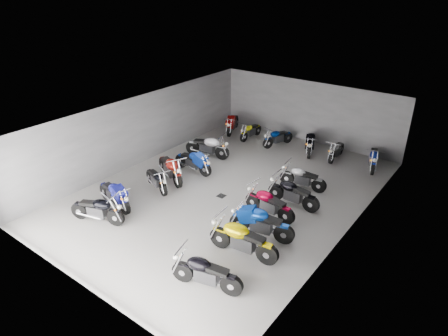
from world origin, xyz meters
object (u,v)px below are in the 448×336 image
(motorcycle_right_e, at_px, (293,193))
(motorcycle_left_f, at_px, (208,146))
(motorcycle_back_d, at_px, (310,142))
(motorcycle_back_e, at_px, (336,150))
(motorcycle_left_a, at_px, (98,210))
(motorcycle_back_b, at_px, (251,131))
(motorcycle_left_d, at_px, (170,168))
(motorcycle_right_a, at_px, (206,273))
(motorcycle_back_a, at_px, (232,123))
(motorcycle_right_c, at_px, (261,223))
(motorcycle_right_d, at_px, (269,204))
(motorcycle_back_f, at_px, (374,158))
(motorcycle_left_c, at_px, (157,179))
(motorcycle_back_c, at_px, (278,137))
(motorcycle_right_b, at_px, (242,240))
(motorcycle_left_e, at_px, (193,162))
(motorcycle_right_f, at_px, (302,178))
(motorcycle_left_b, at_px, (115,194))
(drain_grate, at_px, (221,196))

(motorcycle_right_e, bearing_deg, motorcycle_left_f, 74.96)
(motorcycle_back_d, height_order, motorcycle_back_e, motorcycle_back_d)
(motorcycle_left_a, relative_size, motorcycle_back_b, 1.12)
(motorcycle_left_a, distance_m, motorcycle_left_d, 3.94)
(motorcycle_right_a, distance_m, motorcycle_back_d, 10.74)
(motorcycle_left_d, relative_size, motorcycle_back_a, 1.05)
(motorcycle_back_d, relative_size, motorcycle_back_e, 1.12)
(motorcycle_right_c, relative_size, motorcycle_back_a, 1.10)
(motorcycle_right_d, bearing_deg, motorcycle_back_f, -10.52)
(motorcycle_right_c, height_order, motorcycle_back_a, motorcycle_right_c)
(motorcycle_left_c, bearing_deg, motorcycle_back_f, 159.46)
(motorcycle_left_f, distance_m, motorcycle_right_a, 9.05)
(motorcycle_back_c, bearing_deg, motorcycle_right_b, 131.87)
(motorcycle_left_e, relative_size, motorcycle_right_a, 0.98)
(motorcycle_right_b, xyz_separation_m, motorcycle_right_e, (-0.18, 3.67, -0.05))
(motorcycle_right_a, distance_m, motorcycle_right_e, 5.51)
(motorcycle_back_b, relative_size, motorcycle_back_d, 0.88)
(motorcycle_left_d, bearing_deg, motorcycle_right_a, 76.57)
(motorcycle_right_d, bearing_deg, motorcycle_left_c, 107.12)
(motorcycle_right_b, bearing_deg, motorcycle_back_a, 30.74)
(motorcycle_left_a, bearing_deg, motorcycle_right_d, 111.76)
(motorcycle_left_c, height_order, motorcycle_right_f, motorcycle_right_f)
(motorcycle_right_f, relative_size, motorcycle_back_c, 1.07)
(motorcycle_right_c, bearing_deg, motorcycle_right_b, 170.76)
(motorcycle_left_c, relative_size, motorcycle_back_d, 0.86)
(motorcycle_right_e, relative_size, motorcycle_back_c, 1.16)
(motorcycle_back_f, bearing_deg, motorcycle_left_d, 26.48)
(motorcycle_left_b, xyz_separation_m, motorcycle_back_e, (5.03, 9.26, -0.07))
(motorcycle_right_b, xyz_separation_m, motorcycle_back_d, (-1.92, 8.73, -0.04))
(motorcycle_left_c, bearing_deg, motorcycle_back_d, 176.05)
(motorcycle_left_a, distance_m, motorcycle_back_d, 10.81)
(motorcycle_left_b, relative_size, motorcycle_back_d, 1.02)
(motorcycle_left_d, relative_size, motorcycle_left_e, 1.04)
(motorcycle_right_c, xyz_separation_m, motorcycle_right_e, (-0.12, 2.50, -0.03))
(motorcycle_back_c, distance_m, motorcycle_back_d, 1.74)
(motorcycle_left_f, bearing_deg, motorcycle_back_e, 111.27)
(motorcycle_right_d, distance_m, motorcycle_back_e, 6.29)
(motorcycle_back_b, bearing_deg, motorcycle_right_f, 146.04)
(motorcycle_right_f, height_order, motorcycle_back_c, motorcycle_right_f)
(motorcycle_left_f, height_order, motorcycle_back_e, motorcycle_left_f)
(motorcycle_right_e, bearing_deg, motorcycle_back_f, -14.29)
(motorcycle_back_a, distance_m, motorcycle_back_b, 1.38)
(motorcycle_back_a, height_order, motorcycle_back_c, motorcycle_back_a)
(motorcycle_right_f, xyz_separation_m, motorcycle_back_b, (-4.81, 3.38, -0.04))
(motorcycle_right_f, bearing_deg, motorcycle_left_b, 130.79)
(motorcycle_left_f, bearing_deg, motorcycle_right_e, 60.57)
(motorcycle_right_b, bearing_deg, motorcycle_left_f, 40.44)
(motorcycle_back_f, bearing_deg, drain_grate, 39.53)
(motorcycle_right_d, bearing_deg, motorcycle_back_a, 49.38)
(motorcycle_left_d, height_order, motorcycle_back_e, motorcycle_left_d)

